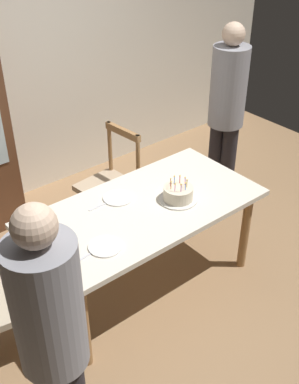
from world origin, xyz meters
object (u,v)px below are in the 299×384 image
at_px(plate_near_celebrant, 105,246).
at_px(birthday_cake, 178,194).
at_px(person_celebrant, 53,337).
at_px(person_guest, 227,108).
at_px(dining_table, 144,216).
at_px(chair_spindle_back, 110,185).
at_px(plate_far_side, 118,198).

bearing_deg(plate_near_celebrant, birthday_cake, 8.11).
distance_m(person_celebrant, person_guest, 2.74).
xyz_separation_m(dining_table, chair_spindle_back, (0.23, 0.76, -0.20)).
bearing_deg(birthday_cake, plate_far_side, 138.20).
bearing_deg(birthday_cake, plate_near_celebrant, -171.89).
height_order(person_celebrant, person_guest, person_guest).
relative_size(plate_far_side, chair_spindle_back, 0.23).
bearing_deg(person_guest, dining_table, -161.19).
bearing_deg(birthday_cake, person_guest, 26.91).
xyz_separation_m(dining_table, person_celebrant, (-1.16, -0.78, 0.31)).
height_order(dining_table, person_celebrant, person_celebrant).
bearing_deg(person_celebrant, plate_far_side, 42.30).
height_order(birthday_cake, plate_near_celebrant, birthday_cake).
distance_m(birthday_cake, person_celebrant, 1.57).
bearing_deg(chair_spindle_back, plate_far_side, -119.09).
xyz_separation_m(chair_spindle_back, person_celebrant, (-1.39, -1.54, 0.51)).
bearing_deg(chair_spindle_back, person_guest, -16.52).
xyz_separation_m(person_celebrant, person_guest, (2.46, 1.22, 0.03)).
distance_m(dining_table, birthday_cake, 0.29).
relative_size(plate_near_celebrant, person_celebrant, 0.13).
height_order(plate_far_side, person_celebrant, person_celebrant).
height_order(dining_table, birthday_cake, birthday_cake).
bearing_deg(chair_spindle_back, dining_table, -106.67).
relative_size(birthday_cake, chair_spindle_back, 0.29).
bearing_deg(person_celebrant, chair_spindle_back, 48.00).
distance_m(chair_spindle_back, person_guest, 1.24).
relative_size(dining_table, plate_far_side, 7.81).
bearing_deg(person_guest, plate_near_celebrant, -160.17).
height_order(plate_near_celebrant, chair_spindle_back, chair_spindle_back).
bearing_deg(person_guest, person_celebrant, -153.55).
xyz_separation_m(birthday_cake, person_celebrant, (-1.40, -0.69, 0.16)).
bearing_deg(plate_far_side, chair_spindle_back, 60.91).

